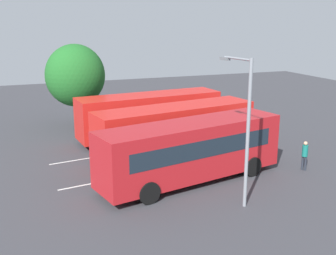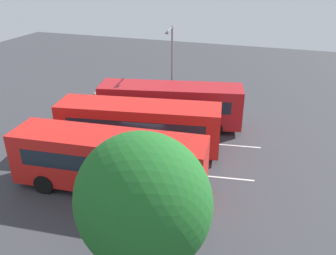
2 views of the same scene
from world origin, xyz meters
The scene contains 9 objects.
ground_plane centered at (0.00, 0.00, 0.00)m, with size 67.17×67.17×0.00m, color #38383D.
bus_far_left centered at (-0.01, -4.26, 1.75)m, with size 10.37×4.50×3.15m.
bus_center_left centered at (0.76, -0.23, 1.75)m, with size 10.35×4.08×3.15m.
bus_center_right centered at (0.60, 4.18, 1.75)m, with size 10.27×3.38×3.15m.
pedestrian centered at (6.53, -4.98, 0.98)m, with size 0.45×0.45×1.66m.
street_lamp centered at (0.98, -7.62, 3.85)m, with size 0.45×2.21×6.64m.
depot_tree centered at (-3.60, 9.60, 3.97)m, with size 4.55×4.09×6.38m.
lane_stripe_outer_left centered at (0.00, -2.01, 0.00)m, with size 13.49×0.12×0.01m, color silver.
lane_stripe_inner_left centered at (0.00, 2.01, 0.00)m, with size 13.49×0.12×0.01m, color silver.
Camera 2 is at (-7.27, 18.10, 11.04)m, focal length 37.62 mm.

